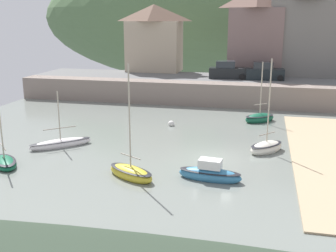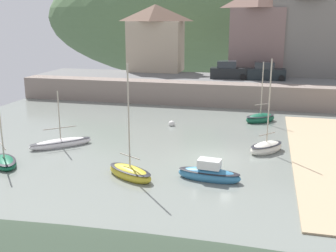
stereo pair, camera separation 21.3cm
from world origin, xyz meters
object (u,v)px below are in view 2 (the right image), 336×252
at_px(dinghy_open_wooden, 266,147).
at_px(rowboat_small_beached, 5,162).
at_px(fishing_boat_green, 209,174).
at_px(mooring_buoy, 172,124).
at_px(sailboat_nearest_shore, 130,172).
at_px(waterfront_building_right, 306,28).
at_px(parked_car_near_slipway, 228,71).
at_px(waterfront_building_left, 156,37).
at_px(parked_car_by_wall, 266,72).
at_px(sailboat_tall_mast, 260,118).
at_px(motorboat_with_cabin, 61,143).
at_px(waterfront_building_centre, 258,30).

bearing_deg(dinghy_open_wooden, rowboat_small_beached, 152.45).
xyz_separation_m(fishing_boat_green, mooring_buoy, (-4.87, 11.41, -0.19)).
bearing_deg(rowboat_small_beached, sailboat_nearest_shore, 44.70).
distance_m(waterfront_building_right, fishing_boat_green, 30.78).
height_order(parked_car_near_slipway, mooring_buoy, parked_car_near_slipway).
bearing_deg(dinghy_open_wooden, waterfront_building_left, 71.68).
height_order(waterfront_building_left, parked_car_by_wall, waterfront_building_left).
distance_m(waterfront_building_left, mooring_buoy, 19.75).
relative_size(dinghy_open_wooden, rowboat_small_beached, 1.33).
height_order(waterfront_building_right, mooring_buoy, waterfront_building_right).
bearing_deg(dinghy_open_wooden, waterfront_building_right, 30.58).
height_order(waterfront_building_right, sailboat_tall_mast, waterfront_building_right).
bearing_deg(fishing_boat_green, mooring_buoy, 118.93).
bearing_deg(sailboat_tall_mast, mooring_buoy, 163.73).
bearing_deg(fishing_boat_green, waterfront_building_right, 82.24).
bearing_deg(waterfront_building_left, motorboat_with_cabin, -90.54).
xyz_separation_m(parked_car_near_slipway, parked_car_by_wall, (4.11, 0.00, 0.00)).
bearing_deg(waterfront_building_centre, dinghy_open_wooden, -85.85).
xyz_separation_m(sailboat_nearest_shore, parked_car_near_slipway, (3.16, 25.28, 2.89)).
bearing_deg(waterfront_building_centre, fishing_boat_green, -92.91).
bearing_deg(rowboat_small_beached, motorboat_with_cabin, 115.30).
relative_size(sailboat_tall_mast, mooring_buoy, 10.13).
bearing_deg(parked_car_near_slipway, waterfront_building_right, 24.47).
relative_size(dinghy_open_wooden, fishing_boat_green, 1.77).
height_order(dinghy_open_wooden, rowboat_small_beached, dinghy_open_wooden).
xyz_separation_m(sailboat_tall_mast, parked_car_by_wall, (0.19, 9.87, 2.88)).
bearing_deg(fishing_boat_green, motorboat_with_cabin, 167.63).
relative_size(motorboat_with_cabin, sailboat_nearest_shore, 0.62).
height_order(waterfront_building_centre, waterfront_building_right, waterfront_building_right).
xyz_separation_m(waterfront_building_right, motorboat_with_cabin, (-18.31, -25.31, -7.59)).
relative_size(motorboat_with_cabin, dinghy_open_wooden, 0.64).
relative_size(waterfront_building_right, parked_car_by_wall, 2.55).
distance_m(sailboat_tall_mast, mooring_buoy, 8.10).
bearing_deg(sailboat_tall_mast, sailboat_nearest_shore, -154.54).
relative_size(waterfront_building_centre, motorboat_with_cabin, 2.40).
bearing_deg(sailboat_nearest_shore, waterfront_building_right, 98.03).
distance_m(fishing_boat_green, rowboat_small_beached, 12.92).
height_order(waterfront_building_centre, parked_car_near_slipway, waterfront_building_centre).
bearing_deg(motorboat_with_cabin, sailboat_tall_mast, -3.95).
relative_size(fishing_boat_green, mooring_buoy, 6.87).
distance_m(waterfront_building_centre, sailboat_tall_mast, 16.15).
height_order(motorboat_with_cabin, fishing_boat_green, motorboat_with_cabin).
height_order(sailboat_nearest_shore, mooring_buoy, sailboat_nearest_shore).
xyz_separation_m(parked_car_near_slipway, mooring_buoy, (-3.50, -13.11, -3.04)).
bearing_deg(waterfront_building_left, waterfront_building_centre, -0.00).
bearing_deg(mooring_buoy, waterfront_building_centre, 70.16).
height_order(sailboat_nearest_shore, fishing_boat_green, sailboat_nearest_shore).
bearing_deg(motorboat_with_cabin, waterfront_building_centre, 20.95).
distance_m(motorboat_with_cabin, dinghy_open_wooden, 14.63).
xyz_separation_m(rowboat_small_beached, parked_car_by_wall, (15.64, 25.21, 2.96)).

